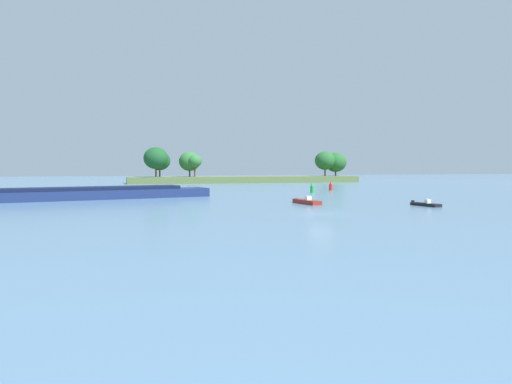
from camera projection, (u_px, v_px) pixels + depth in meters
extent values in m
plane|color=slate|center=(321.00, 214.00, 50.87)|extent=(400.00, 400.00, 0.00)
cube|color=#566B3D|center=(246.00, 180.00, 144.79)|extent=(66.73, 10.89, 1.80)
cylinder|color=#513823|center=(156.00, 172.00, 136.74)|extent=(0.44, 0.44, 2.53)
ellipsoid|color=#194C23|center=(156.00, 158.00, 136.53)|extent=(6.62, 6.62, 5.96)
cylinder|color=#513823|center=(160.00, 173.00, 138.58)|extent=(0.44, 0.44, 2.14)
ellipsoid|color=#194C23|center=(160.00, 161.00, 138.40)|extent=(5.86, 5.86, 5.27)
cylinder|color=#513823|center=(190.00, 173.00, 142.62)|extent=(0.44, 0.44, 1.93)
ellipsoid|color=#2D6B33|center=(190.00, 161.00, 142.44)|extent=(6.05, 6.05, 5.44)
cylinder|color=#513823|center=(195.00, 172.00, 140.73)|extent=(0.44, 0.44, 2.80)
ellipsoid|color=#2D6B33|center=(195.00, 161.00, 140.57)|extent=(3.98, 3.98, 3.58)
cylinder|color=#513823|center=(325.00, 172.00, 153.29)|extent=(0.44, 0.44, 2.15)
ellipsoid|color=#235B28|center=(325.00, 161.00, 153.10)|extent=(6.25, 6.25, 5.63)
cylinder|color=#513823|center=(336.00, 173.00, 154.81)|extent=(0.44, 0.44, 1.53)
ellipsoid|color=#235B28|center=(336.00, 162.00, 154.63)|extent=(6.65, 6.65, 5.98)
cube|color=maroon|center=(307.00, 202.00, 64.24)|extent=(2.11, 5.47, 0.54)
cube|color=white|center=(308.00, 198.00, 63.85)|extent=(0.73, 0.59, 0.50)
cube|color=black|center=(296.00, 200.00, 66.81)|extent=(0.36, 0.32, 0.56)
cube|color=black|center=(426.00, 205.00, 60.85)|extent=(1.84, 4.28, 0.36)
cube|color=white|center=(428.00, 201.00, 60.54)|extent=(0.66, 0.59, 0.50)
cube|color=black|center=(413.00, 203.00, 62.85)|extent=(0.36, 0.33, 0.56)
cube|color=navy|center=(69.00, 195.00, 71.61)|extent=(41.78, 15.10, 1.32)
cube|color=#0F1834|center=(80.00, 189.00, 72.31)|extent=(29.43, 11.29, 0.50)
cube|color=navy|center=(201.00, 191.00, 81.74)|extent=(1.78, 3.81, 1.19)
cylinder|color=red|center=(331.00, 187.00, 99.67)|extent=(0.70, 0.70, 1.20)
cone|color=red|center=(331.00, 183.00, 99.62)|extent=(0.49, 0.49, 0.70)
cylinder|color=green|center=(312.00, 190.00, 90.44)|extent=(0.70, 0.70, 1.20)
cone|color=green|center=(312.00, 184.00, 90.39)|extent=(0.49, 0.49, 0.70)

